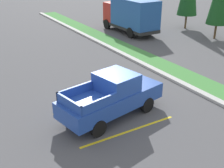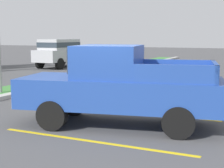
# 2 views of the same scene
# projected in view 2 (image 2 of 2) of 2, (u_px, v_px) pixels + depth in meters

# --- Properties ---
(ground_plane) EXTENTS (120.00, 120.00, 0.00)m
(ground_plane) POSITION_uv_depth(u_px,v_px,m) (100.00, 125.00, 9.06)
(ground_plane) COLOR #4C4C4F
(parking_line_near) EXTENTS (0.12, 4.80, 0.01)m
(parking_line_near) POSITION_uv_depth(u_px,v_px,m) (92.00, 141.00, 7.67)
(parking_line_near) COLOR yellow
(parking_line_near) RESTS_ON ground
(parking_line_far) EXTENTS (0.12, 4.80, 0.01)m
(parking_line_far) POSITION_uv_depth(u_px,v_px,m) (140.00, 113.00, 10.45)
(parking_line_far) COLOR yellow
(parking_line_far) RESTS_ON ground
(pickup_truck_main) EXTENTS (2.91, 5.50, 2.10)m
(pickup_truck_main) POSITION_uv_depth(u_px,v_px,m) (118.00, 86.00, 8.93)
(pickup_truck_main) COLOR black
(pickup_truck_main) RESTS_ON ground
(suv_distant) EXTENTS (4.62, 2.01, 2.10)m
(suv_distant) POSITION_uv_depth(u_px,v_px,m) (60.00, 51.00, 25.41)
(suv_distant) COLOR black
(suv_distant) RESTS_ON ground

